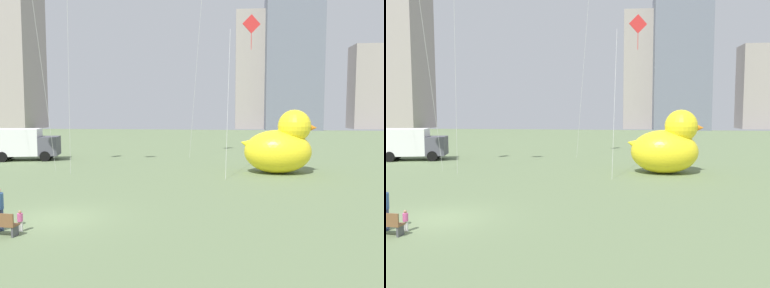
# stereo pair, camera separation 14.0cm
# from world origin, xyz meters

# --- Properties ---
(ground_plane) EXTENTS (140.00, 140.00, 0.00)m
(ground_plane) POSITION_xyz_m (0.00, 0.00, 0.00)
(ground_plane) COLOR #667A52
(person_child) EXTENTS (0.21, 0.21, 0.84)m
(person_child) POSITION_xyz_m (-0.49, -1.82, 0.46)
(person_child) COLOR silver
(person_child) RESTS_ON ground
(giant_inflatable_duck) EXTENTS (5.57, 3.57, 4.62)m
(giant_inflatable_duck) POSITION_xyz_m (11.06, 13.51, 1.96)
(giant_inflatable_duck) COLOR yellow
(giant_inflatable_duck) RESTS_ON ground
(box_truck) EXTENTS (6.21, 3.61, 2.85)m
(box_truck) POSITION_xyz_m (-11.17, 18.58, 1.44)
(box_truck) COLOR white
(box_truck) RESTS_ON ground
(city_skyline) EXTENTS (86.58, 17.86, 33.06)m
(city_skyline) POSITION_xyz_m (2.02, 74.60, 13.88)
(city_skyline) COLOR #9E938C
(city_skyline) RESTS_ON ground
(kite_red) EXTENTS (2.27, 3.10, 11.02)m
(kite_red) POSITION_xyz_m (8.69, 11.97, 9.93)
(kite_red) COLOR silver
(kite_red) RESTS_ON ground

